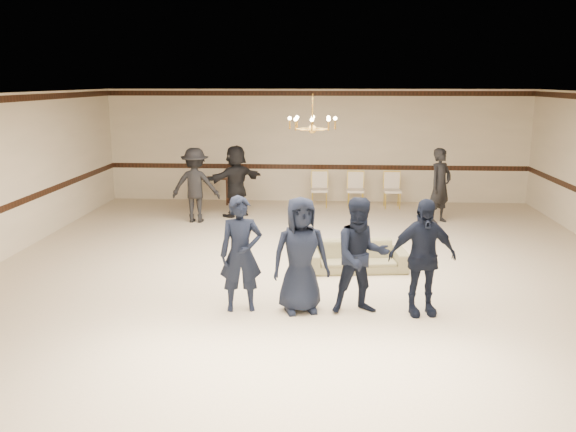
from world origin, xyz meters
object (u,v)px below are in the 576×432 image
object	(u,v)px
boy_a	(241,254)
adult_right	(440,186)
boy_b	(301,255)
banquet_chair_mid	(356,190)
adult_left	(195,185)
banquet_chair_right	(392,190)
boy_d	(422,257)
adult_mid	(236,181)
boy_c	(361,256)
console_table	(214,191)
chandelier	(312,111)
banquet_chair_left	(319,190)
settee	(356,256)

from	to	relation	value
boy_a	adult_right	distance (m)	7.31
boy_b	banquet_chair_mid	world-z (taller)	boy_b
boy_b	adult_left	distance (m)	6.42
boy_b	banquet_chair_right	distance (m)	8.06
boy_d	banquet_chair_mid	bearing A→B (deg)	83.47
banquet_chair_mid	adult_right	bearing A→B (deg)	-37.22
boy_b	adult_mid	distance (m)	6.75
boy_c	adult_right	bearing A→B (deg)	58.48
banquet_chair_mid	console_table	world-z (taller)	banquet_chair_mid
boy_b	adult_left	size ratio (longest dim) A/B	0.96
boy_b	console_table	bearing A→B (deg)	94.25
boy_a	boy_d	size ratio (longest dim) A/B	1.00
console_table	chandelier	bearing A→B (deg)	-67.53
adult_left	banquet_chair_left	world-z (taller)	adult_left
settee	adult_right	xyz separation A→B (m)	(2.23, 4.00, 0.65)
adult_right	banquet_chair_left	xyz separation A→B (m)	(-2.97, 1.68, -0.43)
chandelier	adult_mid	world-z (taller)	chandelier
settee	banquet_chair_right	size ratio (longest dim) A/B	1.89
adult_right	banquet_chair_mid	bearing A→B (deg)	98.54
settee	adult_left	xyz separation A→B (m)	(-3.77, 3.70, 0.65)
chandelier	boy_b	world-z (taller)	chandelier
console_table	banquet_chair_mid	bearing A→B (deg)	-8.79
adult_right	banquet_chair_mid	size ratio (longest dim) A/B	1.90
adult_left	adult_mid	size ratio (longest dim) A/B	1.00
boy_a	banquet_chair_mid	bearing A→B (deg)	64.27
boy_d	adult_right	bearing A→B (deg)	66.31
boy_c	console_table	xyz separation A→B (m)	(-3.69, 7.94, -0.50)
boy_c	banquet_chair_mid	size ratio (longest dim) A/B	1.82
boy_c	boy_d	distance (m)	0.90
adult_right	boy_a	bearing A→B (deg)	-164.87
boy_d	banquet_chair_right	bearing A→B (deg)	76.08
boy_b	adult_left	world-z (taller)	adult_left
boy_d	adult_right	distance (m)	6.22
adult_mid	boy_b	bearing A→B (deg)	65.82
chandelier	banquet_chair_left	world-z (taller)	chandelier
banquet_chair_left	console_table	bearing A→B (deg)	174.73
settee	banquet_chair_mid	xyz separation A→B (m)	(0.26, 5.68, 0.22)
settee	adult_left	size ratio (longest dim) A/B	1.00
boy_c	adult_right	distance (m)	6.48
boy_a	banquet_chair_mid	xyz separation A→B (m)	(2.11, 7.74, -0.40)
boy_b	banquet_chair_mid	xyz separation A→B (m)	(1.21, 7.74, -0.40)
boy_c	boy_b	bearing A→B (deg)	169.04
chandelier	boy_a	bearing A→B (deg)	-111.20
boy_c	adult_left	world-z (taller)	adult_left
banquet_chair_left	banquet_chair_mid	xyz separation A→B (m)	(1.00, 0.00, 0.00)
boy_c	banquet_chair_left	size ratio (longest dim) A/B	1.82
boy_d	settee	world-z (taller)	boy_d
boy_a	boy_d	xyz separation A→B (m)	(2.70, 0.00, 0.00)
adult_mid	console_table	distance (m)	1.80
console_table	banquet_chair_right	bearing A→B (deg)	-8.22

